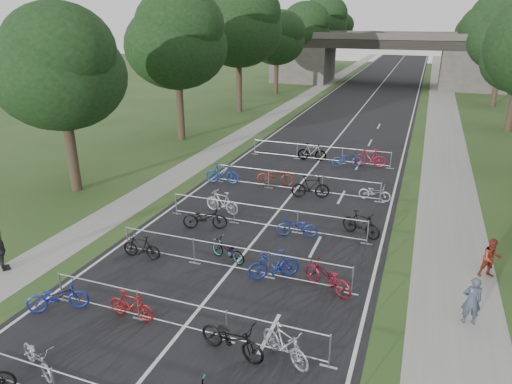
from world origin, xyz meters
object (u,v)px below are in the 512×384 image
at_px(pedestrian_b, 491,259).
at_px(pedestrian_c, 0,250).
at_px(overpass_bridge, 384,59).
at_px(pedestrian_a, 472,301).

height_order(pedestrian_b, pedestrian_c, pedestrian_c).
xyz_separation_m(pedestrian_b, pedestrian_c, (-17.35, -5.91, 0.08)).
relative_size(pedestrian_b, pedestrian_c, 0.91).
xyz_separation_m(overpass_bridge, pedestrian_c, (-8.15, -56.97, -2.69)).
xyz_separation_m(pedestrian_a, pedestrian_c, (-16.48, -2.66, 0.02)).
bearing_deg(pedestrian_b, pedestrian_a, -127.61).
relative_size(overpass_bridge, pedestrian_b, 20.30).
distance_m(pedestrian_a, pedestrian_c, 16.69).
relative_size(pedestrian_a, pedestrian_b, 1.07).
bearing_deg(pedestrian_c, pedestrian_b, -129.46).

